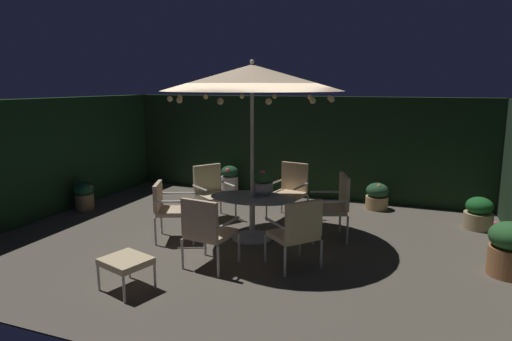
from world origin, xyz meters
The scene contains 18 objects.
ground_plane centered at (0.00, 0.00, -0.01)m, with size 8.62×6.57×0.02m, color #575044.
hedge_backdrop_rear centered at (0.00, 3.14, 1.11)m, with size 8.62×0.30×2.23m, color black.
hedge_backdrop_left centered at (-4.16, 0.00, 1.11)m, with size 0.30×6.57×2.23m, color #16331A.
patio_dining_table centered at (0.05, 0.05, 0.50)m, with size 1.41×0.92×0.70m.
patio_umbrella centered at (0.05, 0.05, 2.58)m, with size 2.81×2.81×2.85m.
centerpiece_planter centered at (0.17, 0.22, 0.93)m, with size 0.33×0.33×0.42m.
patio_chair_north centered at (1.04, -0.83, 0.55)m, with size 0.82×0.82×0.98m.
patio_chair_northeast centered at (1.29, 0.53, 0.61)m, with size 0.74×0.77×1.06m.
patio_chair_east centered at (0.31, 1.36, 0.58)m, with size 0.70×0.72×1.03m.
patio_chair_southeast centered at (-1.06, 0.79, 0.56)m, with size 0.81×0.83×1.00m.
patio_chair_south centered at (-1.17, -0.46, 0.56)m, with size 0.79×0.76×0.94m.
patio_chair_southwest centered at (-0.10, -1.28, 0.57)m, with size 0.67×0.65×1.00m.
ottoman_footrest centered at (-0.73, -2.19, 0.36)m, with size 0.66×0.62×0.41m.
potted_plant_left_far centered at (3.56, 1.90, 0.27)m, with size 0.48×0.48×0.56m.
potted_plant_right_near centered at (-1.52, 2.65, 0.33)m, with size 0.39×0.40×0.65m.
potted_plant_left_near centered at (3.71, -0.07, 0.38)m, with size 0.54×0.54×0.73m.
potted_plant_right_far centered at (-3.70, 0.39, 0.31)m, with size 0.39×0.39×0.58m.
potted_plant_back_left centered at (1.79, 2.54, 0.27)m, with size 0.45×0.45×0.53m.
Camera 1 is at (2.49, -6.26, 2.48)m, focal length 30.41 mm.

